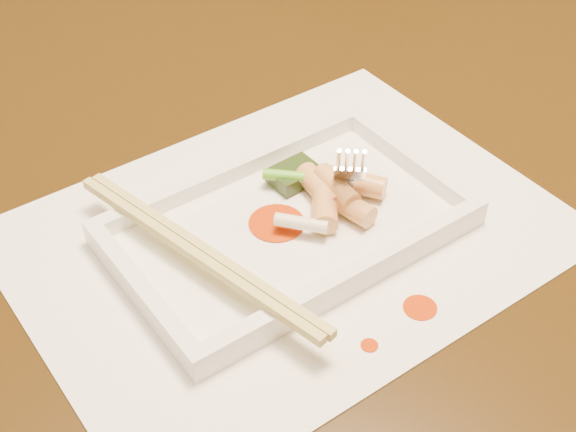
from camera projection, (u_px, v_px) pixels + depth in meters
table at (205, 232)px, 0.76m from camera, size 1.40×0.90×0.75m
placemat at (288, 234)px, 0.61m from camera, size 0.40×0.30×0.00m
sauce_splatter_a at (420, 308)px, 0.56m from camera, size 0.02×0.02×0.00m
sauce_splatter_b at (369, 345)px, 0.53m from camera, size 0.01×0.01×0.00m
plate_base at (288, 230)px, 0.61m from camera, size 0.26×0.16×0.01m
plate_rim_far at (234, 169)px, 0.65m from camera, size 0.26×0.01×0.01m
plate_rim_near at (350, 277)px, 0.56m from camera, size 0.26×0.01×0.01m
plate_rim_left at (141, 290)px, 0.55m from camera, size 0.01×0.14×0.01m
plate_rim_right at (411, 160)px, 0.66m from camera, size 0.01×0.14×0.01m
veg_piece at (294, 174)px, 0.64m from camera, size 0.04×0.03×0.01m
scallion_white at (301, 223)px, 0.59m from camera, size 0.03×0.04×0.01m
scallion_green at (316, 179)px, 0.63m from camera, size 0.07×0.07×0.01m
chopstick_a at (193, 254)px, 0.56m from camera, size 0.06×0.23×0.01m
chopstick_b at (203, 249)px, 0.56m from camera, size 0.06×0.23×0.01m
fork at (350, 103)px, 0.60m from camera, size 0.09×0.10×0.14m
sauce_blob_0 at (277, 223)px, 0.61m from camera, size 0.04×0.04×0.00m
rice_cake_0 at (320, 188)px, 0.62m from camera, size 0.02×0.05×0.02m
rice_cake_1 at (325, 206)px, 0.61m from camera, size 0.04×0.05×0.02m
rice_cake_2 at (337, 187)px, 0.61m from camera, size 0.02×0.05×0.02m
rice_cake_3 at (355, 182)px, 0.63m from camera, size 0.04×0.05×0.02m
rice_cake_4 at (347, 205)px, 0.61m from camera, size 0.03×0.05×0.02m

